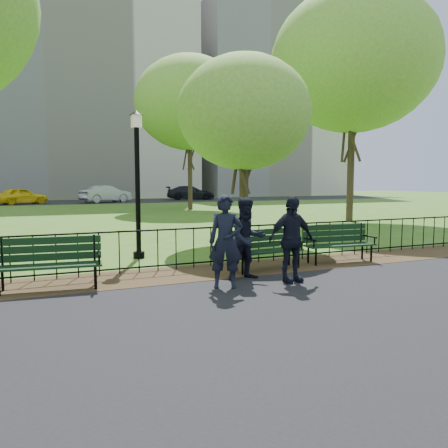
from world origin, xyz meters
name	(u,v)px	position (x,y,z in m)	size (l,w,h in m)	color
ground	(262,286)	(0.00, 0.00, 0.00)	(120.00, 120.00, 0.00)	#40631A
asphalt_path	(407,353)	(0.00, -3.40, 0.01)	(60.00, 9.20, 0.01)	black
dirt_strip	(228,270)	(0.00, 1.50, 0.01)	(60.00, 1.60, 0.01)	#3E3019
far_street	(80,202)	(0.00, 35.00, 0.01)	(70.00, 9.00, 0.01)	black
iron_fence	(219,244)	(0.00, 2.00, 0.50)	(24.06, 0.06, 1.00)	black
apartment_mid	(83,69)	(2.00, 48.00, 15.00)	(24.00, 15.00, 30.00)	beige
apartment_east	(263,108)	(26.00, 48.00, 12.00)	(20.00, 15.00, 24.00)	beige
park_bench_main	(255,245)	(0.47, 1.16, 0.57)	(1.75, 0.68, 0.94)	black
park_bench_left_a	(49,258)	(-3.54, 1.23, 0.57)	(1.80, 0.72, 1.00)	black
park_bench_right_a	(338,239)	(2.72, 1.32, 0.55)	(1.73, 0.66, 0.96)	black
lamppost	(137,179)	(-1.42, 3.75, 1.96)	(0.32, 0.32, 3.60)	black
tree_near_e	(244,113)	(2.27, 5.40, 3.98)	(4.12, 4.12, 5.74)	#2D2116
tree_mid_e	(354,61)	(10.09, 9.88, 7.43)	(7.68, 7.68, 10.70)	#2D2116
tree_far_e	(190,103)	(5.86, 20.96, 7.01)	(7.24, 7.24, 10.10)	#2D2116
person_left	(226,242)	(-0.67, 0.11, 0.84)	(0.60, 0.40, 1.65)	black
person_mid	(247,239)	(-0.02, 0.56, 0.80)	(0.77, 0.40, 1.58)	black
person_right	(291,239)	(0.63, 0.03, 0.82)	(0.94, 0.39, 1.61)	black
taxi	(21,196)	(-4.76, 32.58, 0.70)	(1.62, 4.02, 1.37)	yellow
sedan_silver	(106,194)	(2.02, 32.66, 0.76)	(1.58, 4.52, 1.49)	#9B9EA3
sedan_dark	(191,193)	(10.74, 35.02, 0.71)	(1.97, 4.84, 1.41)	black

